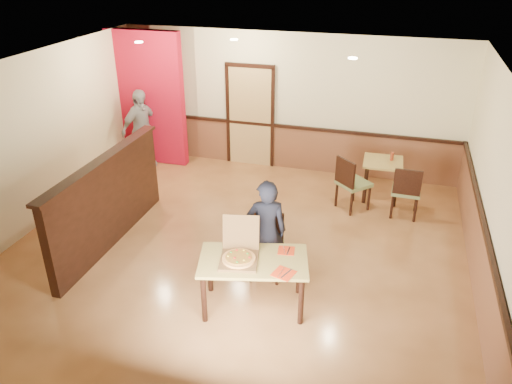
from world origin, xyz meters
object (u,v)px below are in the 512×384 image
Objects in this scene: passerby at (141,129)px; pizza_box at (239,255)px; side_chair_left at (351,182)px; main_table at (253,267)px; diner at (266,232)px; condiment at (392,156)px; side_table at (382,170)px; side_chair_right at (406,190)px; diner_chair at (267,243)px.

pizza_box is at bearing -116.51° from passerby.
main_table is at bearing 116.66° from side_chair_left.
diner is 9.95× the size of condiment.
side_table reaches higher than main_table.
side_chair_right is at bearing -146.93° from diner.
pizza_box is (3.38, -3.80, -0.04)m from passerby.
diner_chair is 4.63m from passerby.
pizza_box is (-0.17, -0.04, 0.17)m from main_table.
side_table is 4.80× the size of condiment.
condiment is at bearing -64.95° from side_chair_right.
passerby is at bearing 179.84° from condiment.
diner reaches higher than pizza_box.
pizza_box is (-2.01, -3.09, 0.27)m from side_chair_right.
side_table is (-0.45, 0.62, 0.05)m from side_chair_right.
pizza_box is (-1.56, -3.71, 0.22)m from side_table.
passerby is 5.09m from pizza_box.
main_table is at bearing -114.77° from passerby.
diner_chair is 0.55× the size of passerby.
side_chair_left is 1.33× the size of side_table.
side_chair_left is 2.60m from diner.
side_table is at bearing 55.49° from pizza_box.
pizza_box is 4.09× the size of condiment.
main_table is 5.17m from passerby.
diner reaches higher than main_table.
condiment is (1.53, 3.12, 0.05)m from diner.
side_table is (1.39, 3.67, -0.05)m from main_table.
passerby is (-3.52, 2.99, 0.33)m from diner_chair.
diner reaches higher than diner_chair.
side_table is (0.50, 0.60, 0.03)m from side_chair_left.
diner is (-1.84, -2.42, 0.25)m from side_chair_right.
main_table is 1.59× the size of side_chair_right.
pizza_box is at bearing 58.43° from side_chair_right.
diner_chair reaches higher than condiment.
side_chair_left is 0.98m from condiment.
main_table is at bearing -93.91° from diner_chair.
diner reaches higher than side_chair_left.
main_table is 4.05m from condiment.
side_chair_left is 4.50m from passerby.
diner is 0.69m from pizza_box.
side_table is at bearing -134.27° from diner.
side_table is 4.03m from pizza_box.
diner is at bearing -114.55° from side_table.
side_chair_right is at bearing -54.19° from side_table.
side_chair_left is at bearing -133.18° from condiment.
passerby is 5.08m from condiment.
side_chair_left is at bearing 0.43° from side_chair_right.
diner_chair is 2.47m from side_chair_left.
pizza_box reaches higher than condiment.
diner is (-1.39, -3.04, 0.20)m from side_table.
main_table is 1.53× the size of side_chair_left.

